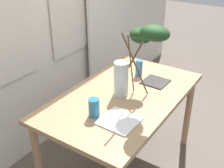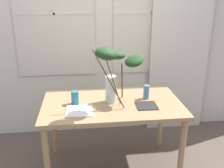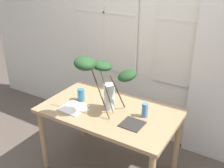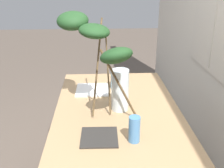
# 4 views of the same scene
# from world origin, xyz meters

# --- Properties ---
(ground) EXTENTS (14.00, 14.00, 0.00)m
(ground) POSITION_xyz_m (0.00, 0.00, 0.00)
(ground) COLOR brown
(curtain_sheer_side) EXTENTS (0.78, 0.03, 2.43)m
(curtain_sheer_side) POSITION_xyz_m (0.98, 0.79, 1.22)
(curtain_sheer_side) COLOR silver
(curtain_sheer_side) RESTS_ON ground
(dining_table) EXTENTS (1.40, 0.83, 0.77)m
(dining_table) POSITION_xyz_m (0.00, 0.00, 0.68)
(dining_table) COLOR tan
(dining_table) RESTS_ON ground
(vase_with_branches) EXTENTS (0.52, 0.50, 0.65)m
(vase_with_branches) POSITION_xyz_m (0.02, -0.11, 1.17)
(vase_with_branches) COLOR silver
(vase_with_branches) RESTS_ON dining_table
(drinking_glass_blue_left) EXTENTS (0.08, 0.08, 0.14)m
(drinking_glass_blue_left) POSITION_xyz_m (-0.37, 0.01, 0.84)
(drinking_glass_blue_left) COLOR teal
(drinking_glass_blue_left) RESTS_ON dining_table
(drinking_glass_blue_right) EXTENTS (0.06, 0.06, 0.15)m
(drinking_glass_blue_right) POSITION_xyz_m (0.37, 0.06, 0.85)
(drinking_glass_blue_right) COLOR #4C84BC
(drinking_glass_blue_right) RESTS_ON dining_table
(plate_square_left) EXTENTS (0.26, 0.26, 0.01)m
(plate_square_left) POSITION_xyz_m (-0.33, -0.17, 0.78)
(plate_square_left) COLOR white
(plate_square_left) RESTS_ON dining_table
(plate_square_right) EXTENTS (0.21, 0.21, 0.01)m
(plate_square_right) POSITION_xyz_m (0.33, -0.13, 0.78)
(plate_square_right) COLOR #2D2B28
(plate_square_right) RESTS_ON dining_table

